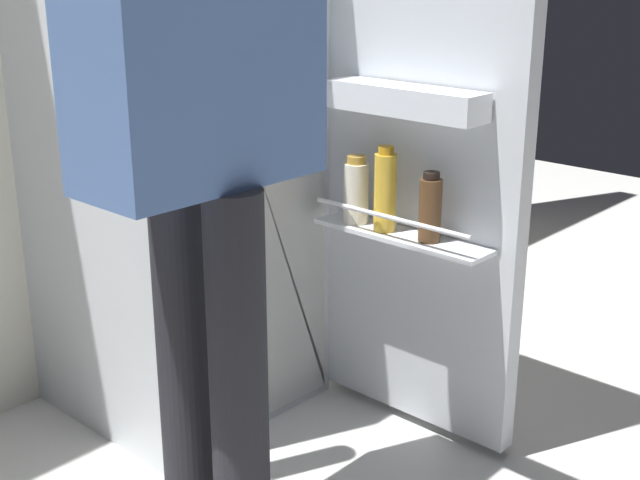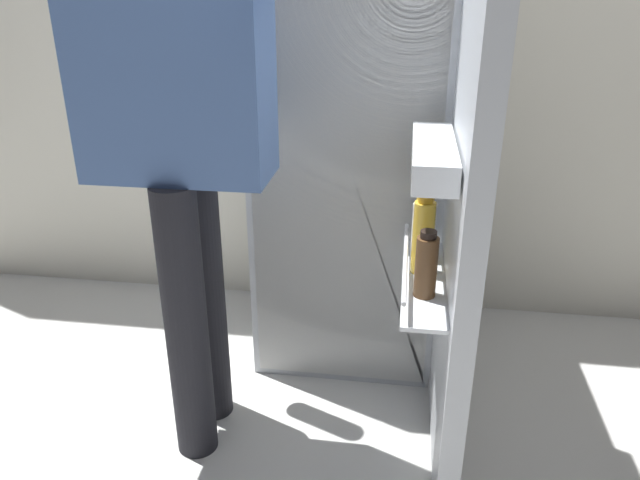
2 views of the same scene
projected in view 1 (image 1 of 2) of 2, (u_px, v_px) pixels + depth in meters
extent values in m
plane|color=silver|center=(320.00, 462.00, 2.25)|extent=(6.84, 6.84, 0.00)
cube|color=silver|center=(170.00, 114.00, 2.33)|extent=(0.62, 0.59, 1.68)
cube|color=white|center=(245.00, 129.00, 2.14)|extent=(0.58, 0.01, 1.64)
cube|color=white|center=(232.00, 127.00, 2.17)|extent=(0.54, 0.09, 0.01)
cube|color=silver|center=(425.00, 129.00, 2.19)|extent=(0.06, 0.60, 1.61)
cube|color=white|center=(401.00, 236.00, 2.21)|extent=(0.12, 0.50, 0.01)
cylinder|color=silver|center=(389.00, 217.00, 2.16)|extent=(0.01, 0.48, 0.01)
cube|color=white|center=(405.00, 100.00, 2.10)|extent=(0.10, 0.43, 0.07)
cylinder|color=#EDE5CC|center=(356.00, 193.00, 2.28)|extent=(0.07, 0.07, 0.16)
cylinder|color=#B78933|center=(357.00, 160.00, 2.25)|extent=(0.05, 0.05, 0.02)
cylinder|color=gold|center=(386.00, 193.00, 2.20)|extent=(0.06, 0.06, 0.20)
cylinder|color=#BC8419|center=(387.00, 150.00, 2.17)|extent=(0.04, 0.04, 0.02)
cylinder|color=brown|center=(430.00, 211.00, 2.13)|extent=(0.06, 0.06, 0.16)
cylinder|color=black|center=(432.00, 176.00, 2.10)|extent=(0.04, 0.04, 0.02)
cylinder|color=black|center=(185.00, 364.00, 1.86)|extent=(0.12, 0.12, 0.84)
cylinder|color=black|center=(239.00, 389.00, 1.75)|extent=(0.12, 0.12, 0.84)
cube|color=#4C6BA3|center=(196.00, 25.00, 1.58)|extent=(0.47, 0.22, 0.59)
cylinder|color=#4C6BA3|center=(120.00, 30.00, 1.74)|extent=(0.08, 0.08, 0.56)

